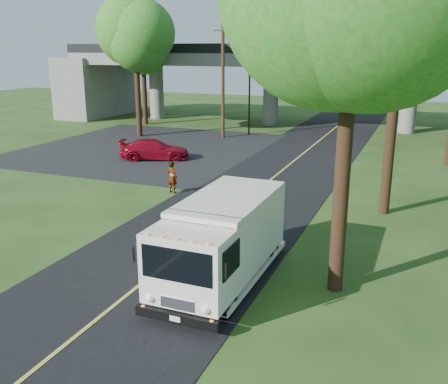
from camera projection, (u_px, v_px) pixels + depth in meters
The scene contains 12 objects.
ground at pixel (157, 272), 15.99m from camera, with size 120.00×120.00×0.00m, color #223D16.
road at pixel (256, 192), 24.89m from camera, with size 7.00×90.00×0.02m, color black.
parking_lot at pixel (147, 148), 35.98m from camera, with size 16.00×18.00×0.01m, color black.
lane_line at pixel (256, 191), 24.88m from camera, with size 0.12×90.00×0.01m, color gold.
overpass at pixel (338, 76), 43.20m from camera, with size 54.00×10.00×7.30m.
traffic_signal at pixel (249, 96), 40.41m from camera, with size 0.18×0.22×5.20m.
utility_pole at pixel (223, 79), 38.78m from camera, with size 1.60×0.26×9.00m.
tree_left_lot at pixel (136, 35), 38.21m from camera, with size 5.60×5.50×10.50m.
tree_left_far at pixel (143, 42), 44.76m from camera, with size 5.26×5.16×9.89m.
step_van at pixel (222, 238), 14.97m from camera, with size 2.32×6.20×2.60m.
red_sedan at pixel (155, 149), 32.04m from camera, with size 1.80×4.43×1.29m, color maroon.
pedestrian at pixel (172, 177), 24.56m from camera, with size 0.58×0.38×1.58m, color gray.
Camera 1 is at (7.51, -12.75, 6.91)m, focal length 40.00 mm.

